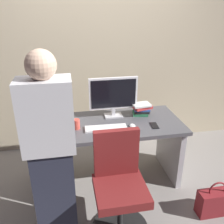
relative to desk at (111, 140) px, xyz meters
The scene contains 13 objects.
ground_plane 0.51m from the desk, ahead, with size 9.00×9.00×0.00m, color gray.
wall_back 1.35m from the desk, 90.00° to the left, with size 6.40×0.10×3.00m, color tan.
desk is the anchor object (origin of this frame).
office_chair 0.70m from the desk, 94.85° to the right, with size 0.52×0.52×0.94m.
person_at_desk 0.93m from the desk, 134.32° to the right, with size 0.40×0.24×1.64m.
monitor 0.51m from the desk, 71.04° to the left, with size 0.54×0.14×0.46m.
keyboard 0.27m from the desk, 121.05° to the right, with size 0.43×0.13×0.02m, color white.
mouse 0.34m from the desk, 36.64° to the right, with size 0.06×0.10×0.03m, color white.
cup_near_keyboard 0.47m from the desk, behind, with size 0.07×0.07×0.10m, color #D84C3F.
cup_by_monitor 0.59m from the desk, 168.88° to the left, with size 0.07×0.07×0.08m, color silver.
book_stack 0.50m from the desk, 21.70° to the left, with size 0.24×0.20×0.14m.
cell_phone 0.51m from the desk, 19.60° to the right, with size 0.07×0.14×0.01m, color black.
handbag 1.21m from the desk, 38.96° to the right, with size 0.34×0.14×0.38m.
Camera 1 is at (-0.44, -2.37, 1.92)m, focal length 39.89 mm.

